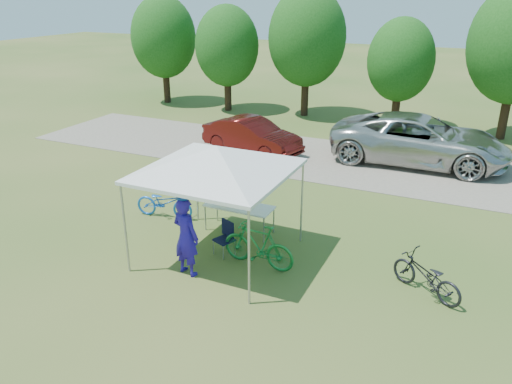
# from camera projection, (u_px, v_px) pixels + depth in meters

# --- Properties ---
(ground) EXTENTS (100.00, 100.00, 0.00)m
(ground) POSITION_uv_depth(u_px,v_px,m) (220.00, 255.00, 11.95)
(ground) COLOR #2D5119
(ground) RESTS_ON ground
(gravel_strip) EXTENTS (24.00, 5.00, 0.02)m
(gravel_strip) POSITION_uv_depth(u_px,v_px,m) (323.00, 159.00, 18.66)
(gravel_strip) COLOR gray
(gravel_strip) RESTS_ON ground
(canopy) EXTENTS (4.53, 4.53, 3.00)m
(canopy) POSITION_uv_depth(u_px,v_px,m) (217.00, 149.00, 10.95)
(canopy) COLOR #A5A5AA
(canopy) RESTS_ON ground
(treeline) EXTENTS (24.89, 4.28, 6.30)m
(treeline) POSITION_uv_depth(u_px,v_px,m) (361.00, 45.00, 22.52)
(treeline) COLOR #382314
(treeline) RESTS_ON ground
(folding_table) EXTENTS (1.78, 0.74, 0.73)m
(folding_table) POSITION_uv_depth(u_px,v_px,m) (239.00, 207.00, 12.87)
(folding_table) COLOR white
(folding_table) RESTS_ON ground
(folding_chair) EXTENTS (0.54, 0.56, 0.81)m
(folding_chair) POSITION_uv_depth(u_px,v_px,m) (226.00, 235.00, 11.88)
(folding_chair) COLOR black
(folding_chair) RESTS_ON ground
(cooler) EXTENTS (0.43, 0.29, 0.31)m
(cooler) POSITION_uv_depth(u_px,v_px,m) (228.00, 198.00, 12.92)
(cooler) COLOR white
(cooler) RESTS_ON folding_table
(ice_cream_cup) EXTENTS (0.08, 0.08, 0.06)m
(ice_cream_cup) POSITION_uv_depth(u_px,v_px,m) (251.00, 208.00, 12.66)
(ice_cream_cup) COLOR yellow
(ice_cream_cup) RESTS_ON folding_table
(cyclist) EXTENTS (0.74, 0.57, 1.83)m
(cyclist) POSITION_uv_depth(u_px,v_px,m) (186.00, 237.00, 10.85)
(cyclist) COLOR #23139C
(cyclist) RESTS_ON ground
(bike_blue) EXTENTS (1.73, 0.81, 0.87)m
(bike_blue) POSITION_uv_depth(u_px,v_px,m) (164.00, 203.00, 13.78)
(bike_blue) COLOR blue
(bike_blue) RESTS_ON ground
(bike_green) EXTENTS (1.80, 0.62, 1.07)m
(bike_green) POSITION_uv_depth(u_px,v_px,m) (258.00, 245.00, 11.30)
(bike_green) COLOR #1A7833
(bike_green) RESTS_ON ground
(bike_dark) EXTENTS (1.73, 1.30, 0.87)m
(bike_dark) POSITION_uv_depth(u_px,v_px,m) (426.00, 276.00, 10.26)
(bike_dark) COLOR black
(bike_dark) RESTS_ON ground
(minivan) EXTENTS (6.27, 2.99, 1.73)m
(minivan) POSITION_uv_depth(u_px,v_px,m) (419.00, 140.00, 17.92)
(minivan) COLOR #B9B8B4
(minivan) RESTS_ON gravel_strip
(sedan) EXTENTS (4.21, 2.24, 1.32)m
(sedan) POSITION_uv_depth(u_px,v_px,m) (252.00, 136.00, 19.13)
(sedan) COLOR #4E0F0D
(sedan) RESTS_ON gravel_strip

